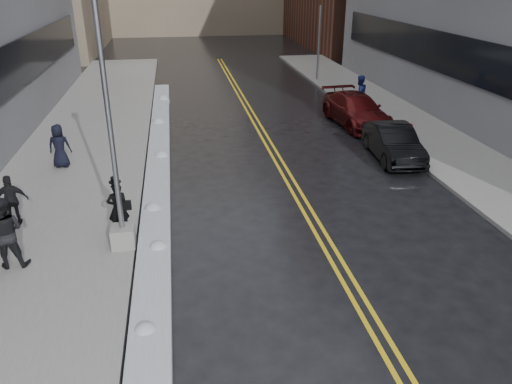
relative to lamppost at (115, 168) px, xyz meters
name	(u,v)px	position (x,y,z in m)	size (l,w,h in m)	color
ground	(249,279)	(3.30, -2.00, -2.53)	(160.00, 160.00, 0.00)	black
sidewalk_west	(80,158)	(-2.45, 8.00, -2.46)	(5.50, 50.00, 0.15)	gray
sidewalk_east	(428,139)	(13.30, 8.00, -2.46)	(4.00, 50.00, 0.15)	gray
lane_line_left	(268,149)	(5.65, 8.00, -2.53)	(0.12, 50.00, 0.01)	gold
lane_line_right	(275,149)	(5.95, 8.00, -2.53)	(0.12, 50.00, 0.01)	gold
snow_ridge	(158,168)	(0.85, 6.00, -2.36)	(0.90, 30.00, 0.34)	silver
lamppost	(115,168)	(0.00, 0.00, 0.00)	(0.65, 0.65, 7.62)	gray
fire_hydrant	(410,130)	(12.30, 8.00, -1.98)	(0.26, 0.26, 0.73)	maroon
traffic_signal	(319,32)	(11.80, 22.00, 0.87)	(0.16, 0.20, 6.00)	gray
pedestrian_fedora	(118,209)	(-0.15, 0.73, -1.55)	(0.61, 0.40, 1.67)	black
pedestrian_b	(5,232)	(-2.87, -0.56, -1.40)	(0.96, 0.75, 1.97)	black
pedestrian_c	(59,146)	(-2.92, 6.80, -1.52)	(0.85, 0.55, 1.74)	black
pedestrian_d	(12,200)	(-3.40, 1.90, -1.58)	(0.94, 0.39, 1.61)	black
pedestrian_east	(359,94)	(11.61, 12.96, -1.38)	(0.97, 0.76, 2.01)	navy
car_black	(393,143)	(10.59, 5.96, -1.81)	(1.52, 4.37, 1.44)	black
car_maroon	(356,110)	(10.80, 11.11, -1.76)	(2.17, 5.34, 1.55)	#430A0B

